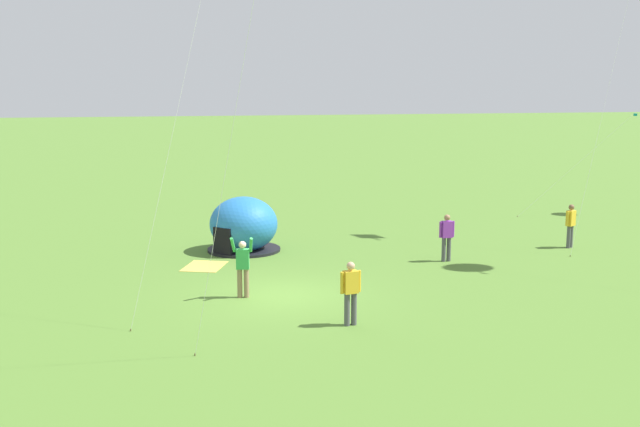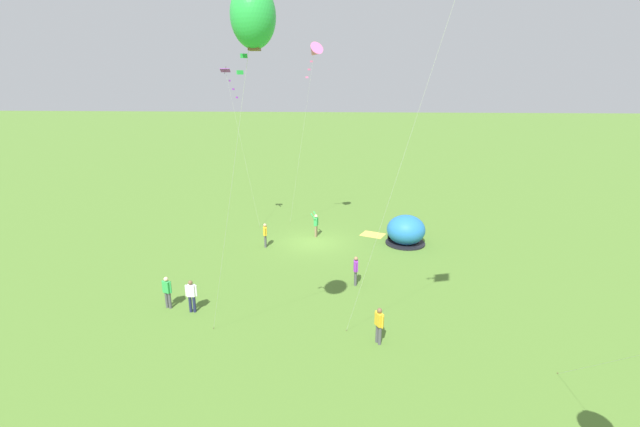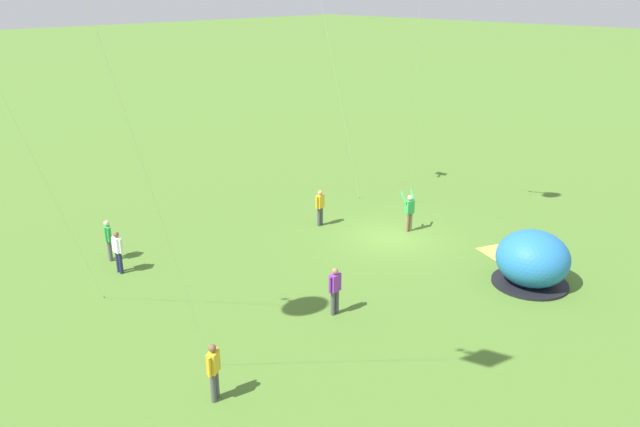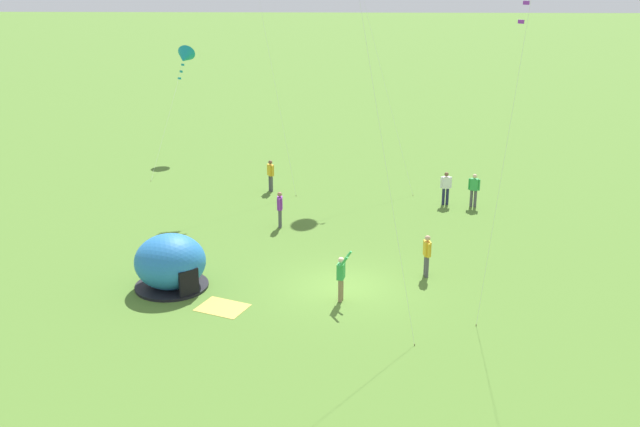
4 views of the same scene
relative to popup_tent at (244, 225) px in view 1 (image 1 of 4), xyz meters
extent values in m
plane|color=#517A2D|center=(6.56, 0.13, -1.00)|extent=(300.00, 300.00, 0.00)
ellipsoid|color=#2672BF|center=(-0.01, 0.01, 0.05)|extent=(2.70, 2.60, 2.10)
cylinder|color=black|center=(-0.01, 0.01, -0.95)|extent=(2.81, 2.81, 0.10)
cube|color=black|center=(0.86, -0.93, -0.45)|extent=(0.67, 0.63, 1.10)
cube|color=gold|center=(2.21, -1.74, -0.99)|extent=(2.07, 1.86, 0.01)
cylinder|color=#4C4C51|center=(9.87, 1.21, -0.56)|extent=(0.15, 0.15, 0.88)
cylinder|color=#4C4C51|center=(9.84, 1.41, -0.56)|extent=(0.15, 0.15, 0.88)
cube|color=gold|center=(9.85, 1.31, 0.18)|extent=(0.29, 0.41, 0.60)
sphere|color=tan|center=(9.85, 1.31, 0.61)|extent=(0.22, 0.22, 0.22)
cylinder|color=gold|center=(9.89, 1.07, 0.18)|extent=(0.09, 0.09, 0.58)
cylinder|color=gold|center=(9.82, 1.56, 0.18)|extent=(0.09, 0.09, 0.58)
cylinder|color=#4C4C51|center=(3.62, 6.72, -0.56)|extent=(0.15, 0.15, 0.88)
cylinder|color=#4C4C51|center=(3.62, 6.92, -0.56)|extent=(0.15, 0.15, 0.88)
cube|color=purple|center=(3.62, 6.82, 0.18)|extent=(0.25, 0.39, 0.60)
sphere|color=#9E7051|center=(3.62, 6.82, 0.61)|extent=(0.22, 0.22, 0.22)
cylinder|color=purple|center=(3.62, 6.57, 0.18)|extent=(0.09, 0.09, 0.58)
cylinder|color=purple|center=(3.61, 7.07, 0.18)|extent=(0.09, 0.09, 0.58)
cylinder|color=#4C4C51|center=(2.61, 12.58, -0.56)|extent=(0.15, 0.15, 0.88)
cylinder|color=#4C4C51|center=(2.71, 12.41, -0.56)|extent=(0.15, 0.15, 0.88)
cube|color=gold|center=(2.66, 12.50, 0.18)|extent=(0.40, 0.45, 0.60)
sphere|color=brown|center=(2.66, 12.50, 0.61)|extent=(0.22, 0.22, 0.22)
cylinder|color=gold|center=(2.54, 12.71, 0.18)|extent=(0.09, 0.09, 0.58)
cylinder|color=gold|center=(2.79, 12.28, 0.18)|extent=(0.09, 0.09, 0.58)
cylinder|color=#8C7251|center=(6.51, -0.93, -0.56)|extent=(0.15, 0.15, 0.88)
cylinder|color=#8C7251|center=(6.46, -1.12, -0.56)|extent=(0.15, 0.15, 0.88)
cube|color=green|center=(6.48, -1.02, 0.18)|extent=(0.32, 0.43, 0.60)
sphere|color=beige|center=(6.48, -1.02, 0.61)|extent=(0.22, 0.22, 0.22)
cylinder|color=green|center=(6.69, -0.80, 0.65)|extent=(0.38, 0.12, 0.50)
cylinder|color=green|center=(6.56, -1.32, 0.65)|extent=(0.38, 0.23, 0.50)
cylinder|color=silver|center=(11.87, -1.89, 4.93)|extent=(1.48, 2.00, 11.85)
cylinder|color=brown|center=(11.14, -2.89, -0.97)|extent=(0.03, 0.03, 0.06)
cylinder|color=silver|center=(7.73, -2.67, 5.51)|extent=(2.34, 3.33, 13.01)
cylinder|color=brown|center=(8.90, -4.33, -0.97)|extent=(0.03, 0.03, 0.06)
cylinder|color=silver|center=(-3.84, 17.56, 2.05)|extent=(0.90, 6.90, 6.09)
cylinder|color=brown|center=(-4.28, 14.11, -0.97)|extent=(0.03, 0.03, 0.06)
cube|color=teal|center=(-3.55, 19.83, 3.93)|extent=(0.20, 0.07, 0.12)
cylinder|color=silver|center=(2.50, 14.18, 6.54)|extent=(3.17, 5.12, 15.07)
cylinder|color=brown|center=(4.08, 11.63, -0.97)|extent=(0.03, 0.03, 0.06)
camera|label=1|loc=(28.08, -4.25, 5.20)|focal=42.00mm
camera|label=2|loc=(4.08, 29.03, 9.95)|focal=24.00mm
camera|label=3|loc=(-9.36, 20.47, 9.63)|focal=35.00mm
camera|label=4|loc=(6.45, -26.05, 10.99)|focal=42.00mm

